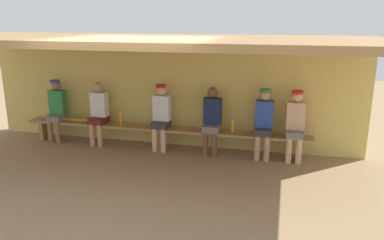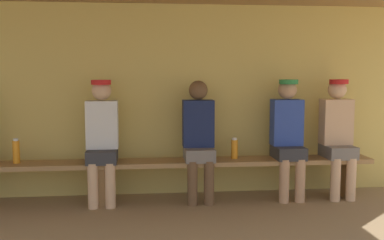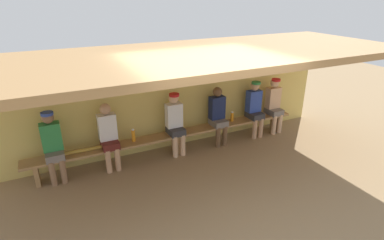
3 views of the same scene
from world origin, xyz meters
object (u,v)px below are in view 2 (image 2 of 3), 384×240
(bench, at_px, (103,168))
(player_middle, at_px, (288,133))
(player_leftmost, at_px, (102,136))
(player_in_white, at_px, (338,132))
(player_near_post, at_px, (199,136))
(water_bottle_clear, at_px, (234,149))
(water_bottle_blue, at_px, (16,151))

(bench, relative_size, player_middle, 4.46)
(bench, bearing_deg, player_leftmost, 60.84)
(player_in_white, height_order, player_leftmost, same)
(player_near_post, relative_size, water_bottle_clear, 5.69)
(bench, bearing_deg, player_in_white, 0.08)
(player_leftmost, xyz_separation_m, water_bottle_clear, (1.46, 0.04, -0.17))
(player_leftmost, relative_size, water_bottle_clear, 5.73)
(water_bottle_blue, height_order, water_bottle_clear, water_bottle_blue)
(water_bottle_clear, bearing_deg, player_middle, -3.81)
(player_in_white, relative_size, player_near_post, 1.01)
(player_leftmost, bearing_deg, player_in_white, 0.00)
(player_middle, distance_m, water_bottle_blue, 2.97)
(player_middle, bearing_deg, player_leftmost, 180.00)
(player_near_post, distance_m, water_bottle_blue, 1.96)
(player_leftmost, xyz_separation_m, water_bottle_blue, (-0.91, 0.03, -0.16))
(water_bottle_blue, bearing_deg, player_in_white, -0.40)
(player_middle, bearing_deg, player_in_white, 0.00)
(player_middle, relative_size, player_leftmost, 1.00)
(bench, height_order, player_in_white, player_in_white)
(player_in_white, height_order, water_bottle_blue, player_in_white)
(player_in_white, bearing_deg, player_leftmost, 180.00)
(player_leftmost, relative_size, water_bottle_blue, 5.07)
(player_in_white, relative_size, player_leftmost, 1.00)
(player_leftmost, distance_m, water_bottle_clear, 1.47)
(player_near_post, bearing_deg, bench, -179.83)
(bench, height_order, player_middle, player_middle)
(bench, height_order, player_leftmost, player_leftmost)
(player_middle, distance_m, player_in_white, 0.58)
(water_bottle_blue, bearing_deg, player_near_post, -0.75)
(bench, height_order, water_bottle_blue, water_bottle_blue)
(player_near_post, height_order, water_bottle_blue, player_near_post)
(player_leftmost, distance_m, water_bottle_blue, 0.92)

